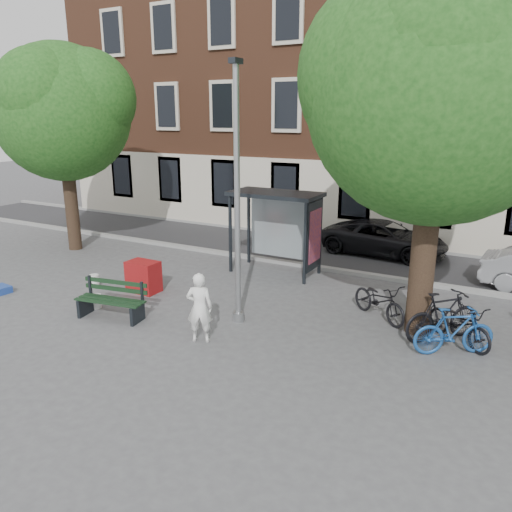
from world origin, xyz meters
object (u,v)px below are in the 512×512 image
object	(u,v)px
bus_shelter	(288,215)
car_dark	(384,238)
bike_c	(379,300)
bike_d	(443,316)
lamppost	(237,211)
bike_b	(454,331)
bike_a	(459,323)
red_stand	(143,277)
painter	(200,308)
bench	(112,302)

from	to	relation	value
bus_shelter	car_dark	distance (m)	4.50
bike_c	bus_shelter	bearing A→B (deg)	92.53
bus_shelter	bike_c	bearing A→B (deg)	-32.21
bike_c	bike_d	world-z (taller)	bike_d
lamppost	bike_c	distance (m)	4.20
lamppost	bus_shelter	size ratio (longest dim) A/B	2.14
bike_b	bike_d	world-z (taller)	bike_d
bike_a	bike_d	distance (m)	0.37
bike_a	bike_d	world-z (taller)	bike_d
bike_b	bike_c	xyz separation A→B (m)	(-1.91, 1.16, -0.04)
lamppost	bike_b	world-z (taller)	lamppost
bike_b	bike_d	xyz separation A→B (m)	(-0.33, 0.62, 0.05)
lamppost	red_stand	bearing A→B (deg)	170.96
bus_shelter	painter	bearing A→B (deg)	-85.58
bike_a	bike_b	xyz separation A→B (m)	(-0.03, -0.63, 0.05)
bike_c	bike_a	bearing A→B (deg)	-70.64
bus_shelter	bike_d	size ratio (longest dim) A/B	1.47
bike_c	car_dark	world-z (taller)	car_dark
bike_b	bench	bearing A→B (deg)	71.63
bench	bike_c	world-z (taller)	bike_c
lamppost	bike_d	size ratio (longest dim) A/B	3.16
lamppost	bike_a	distance (m)	5.60
bus_shelter	bike_d	world-z (taller)	bus_shelter
lamppost	bike_c	bearing A→B (deg)	31.43
bus_shelter	bike_c	distance (m)	4.50
bike_c	bench	bearing A→B (deg)	152.90
painter	car_dark	xyz separation A→B (m)	(1.72, 9.21, -0.19)
bike_a	car_dark	xyz separation A→B (m)	(-3.40, 6.54, 0.14)
bike_b	lamppost	bearing A→B (deg)	65.09
bus_shelter	bike_b	world-z (taller)	bus_shelter
painter	bike_b	size ratio (longest dim) A/B	0.92
bike_a	bus_shelter	bearing A→B (deg)	100.94
bike_b	bike_c	size ratio (longest dim) A/B	0.95
lamppost	bike_c	size ratio (longest dim) A/B	3.31
bench	red_stand	size ratio (longest dim) A/B	2.07
bench	car_dark	xyz separation A→B (m)	(4.43, 9.17, 0.19)
car_dark	bench	bearing A→B (deg)	158.49
lamppost	car_dark	world-z (taller)	lamppost
painter	car_dark	distance (m)	9.37
bench	bike_b	distance (m)	8.06
bike_b	red_stand	world-z (taller)	bike_b
bus_shelter	red_stand	size ratio (longest dim) A/B	3.17
bench	lamppost	bearing A→B (deg)	15.08
bench	bike_a	world-z (taller)	bike_a
bike_b	red_stand	size ratio (longest dim) A/B	1.95
bike_a	red_stand	distance (m)	8.47
bike_b	bus_shelter	bearing A→B (deg)	25.37
painter	bench	size ratio (longest dim) A/B	0.87
bike_d	car_dark	xyz separation A→B (m)	(-3.04, 6.55, 0.03)
bike_a	car_dark	world-z (taller)	car_dark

